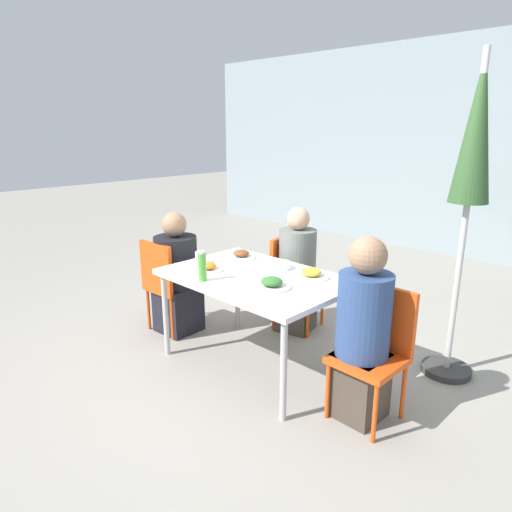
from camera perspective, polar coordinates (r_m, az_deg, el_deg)
ground_plane at (r=3.72m, az=-0.00°, el=-13.23°), size 24.00×24.00×0.00m
building_facade at (r=7.05m, az=26.03°, el=11.83°), size 10.00×0.20×3.00m
dining_table at (r=3.44m, az=-0.00°, el=-3.29°), size 1.38×0.92×0.74m
chair_left at (r=4.14m, az=-11.16°, el=-2.96°), size 0.42×0.42×0.85m
person_left at (r=4.14m, az=-9.87°, el=-2.68°), size 0.38×0.38×1.10m
chair_right at (r=3.01m, az=14.73°, el=-10.57°), size 0.41×0.41×0.85m
person_right at (r=2.94m, az=13.17°, el=-9.53°), size 0.33×0.33×1.19m
chair_far at (r=4.19m, az=4.41°, el=-2.43°), size 0.49×0.49×0.85m
person_far at (r=4.11m, az=5.13°, el=-2.23°), size 0.36×0.36×1.14m
closed_umbrella at (r=3.43m, az=25.54°, el=11.29°), size 0.36×0.36×2.30m
plate_0 at (r=3.54m, az=-6.10°, el=-1.44°), size 0.24×0.24×0.07m
plate_1 at (r=3.39m, az=6.92°, el=-2.24°), size 0.27×0.27×0.07m
plate_2 at (r=3.87m, az=-1.87°, el=0.14°), size 0.25×0.25×0.07m
plate_3 at (r=3.16m, az=1.97°, el=-3.47°), size 0.27×0.27×0.07m
bottle at (r=3.29m, az=-6.73°, el=-1.31°), size 0.06×0.06×0.22m
drinking_cup at (r=3.74m, az=-7.11°, el=-0.18°), size 0.07×0.07×0.10m
salad_bowl at (r=3.58m, az=2.83°, el=-1.17°), size 0.20×0.20×0.05m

